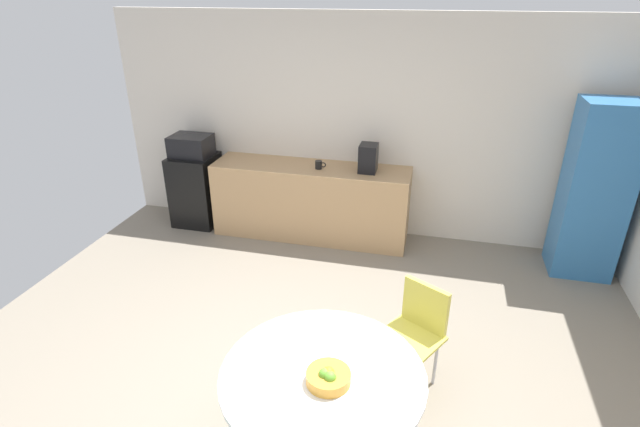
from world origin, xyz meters
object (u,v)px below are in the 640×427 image
Objects in this scene: microwave at (191,146)px; round_table at (323,388)px; mini_fridge at (196,190)px; fruit_bowl at (328,377)px; mug_white at (319,165)px; coffee_maker at (368,158)px; chair_yellow at (417,324)px; locker_cabinet at (595,191)px.

microwave is 0.39× the size of round_table.
fruit_bowl is (2.46, -3.14, 0.34)m from mini_fridge.
coffee_maker reaches higher than mug_white.
chair_yellow is 1.10m from fruit_bowl.
mug_white is at bearing 179.01° from locker_cabinet.
microwave is 1.84× the size of fruit_bowl.
chair_yellow is at bearing -36.57° from mini_fridge.
mini_fridge is 4.59m from locker_cabinet.
mug_white is (-0.82, 3.09, 0.15)m from fruit_bowl.
locker_cabinet is (4.56, -0.10, 0.47)m from mini_fridge.
microwave is 0.26× the size of locker_cabinet.
chair_yellow is (2.93, -2.18, -0.52)m from microwave.
mini_fridge is 3.91m from round_table.
locker_cabinet reaches higher than microwave.
mini_fridge is at bearing 178.26° from mug_white.
mug_white is (1.64, -0.05, -0.09)m from microwave.
mug_white is at bearing -174.98° from coffee_maker.
locker_cabinet is 3.68m from round_table.
mug_white is (1.64, -0.05, 0.49)m from mini_fridge.
locker_cabinet is 2.36m from coffee_maker.
locker_cabinet is 2.67m from chair_yellow.
mini_fridge is at bearing 180.00° from coffee_maker.
round_table is at bearing -125.84° from locker_cabinet.
round_table is 1.48× the size of chair_yellow.
mug_white reaches higher than fruit_bowl.
coffee_maker is (-0.73, 2.18, 0.54)m from chair_yellow.
round_table is 9.55× the size of mug_white.
mini_fridge is 2.84× the size of coffee_maker.
coffee_maker reaches higher than fruit_bowl.
mug_white is (-2.92, 0.05, 0.02)m from locker_cabinet.
round_table is (2.42, -3.07, 0.18)m from mini_fridge.
chair_yellow is (0.52, 0.89, -0.11)m from round_table.
chair_yellow is at bearing 64.02° from fruit_bowl.
locker_cabinet is 14.40× the size of mug_white.
mug_white reaches higher than chair_yellow.
mini_fridge is at bearing 128.19° from round_table.
microwave reaches higher than chair_yellow.
chair_yellow is (2.93, -2.18, 0.07)m from mini_fridge.
round_table is 1.04m from chair_yellow.
mini_fridge is at bearing 143.43° from chair_yellow.
fruit_bowl is 3.16m from coffee_maker.
round_table is 3.14m from mug_white.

